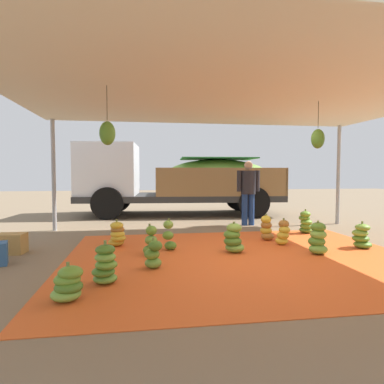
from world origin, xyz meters
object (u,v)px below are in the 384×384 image
Objects in this scene: cargo_truck_main at (175,179)px; banana_bunch_7 at (318,239)px; banana_bunch_12 at (233,239)px; crate_1 at (11,244)px; banana_bunch_0 at (153,255)px; banana_bunch_1 at (306,223)px; banana_bunch_10 at (105,266)px; banana_bunch_2 at (283,233)px; banana_bunch_4 at (169,236)px; banana_bunch_11 at (266,229)px; banana_bunch_5 at (151,241)px; banana_bunch_9 at (68,284)px; worker_0 at (248,188)px; banana_bunch_3 at (361,237)px; banana_bunch_8 at (117,235)px.

banana_bunch_7 is at bearing -72.51° from cargo_truck_main.
banana_bunch_12 reaches higher than crate_1.
banana_bunch_1 is at bearing 33.43° from banana_bunch_0.
cargo_truck_main reaches higher than banana_bunch_10.
banana_bunch_2 is (2.60, 1.27, 0.03)m from banana_bunch_0.
banana_bunch_12 is (1.12, -0.36, -0.01)m from banana_bunch_4.
banana_bunch_2 is at bearing -73.63° from banana_bunch_11.
banana_bunch_5 is 2.94m from banana_bunch_7.
banana_bunch_4 is 2.65m from banana_bunch_9.
banana_bunch_4 is 0.48m from banana_bunch_5.
banana_bunch_7 is at bearing -111.71° from banana_bunch_1.
banana_bunch_4 is 1.18m from banana_bunch_12.
worker_0 is at bearing 54.87° from banana_bunch_0.
banana_bunch_7 is at bearing 9.55° from banana_bunch_0.
cargo_truck_main reaches higher than banana_bunch_4.
banana_bunch_1 is (3.67, 2.42, 0.05)m from banana_bunch_0.
banana_bunch_10 is (-4.31, -3.03, -0.01)m from banana_bunch_1.
banana_bunch_11 is at bearing 106.37° from banana_bunch_2.
banana_bunch_1 is at bearing -57.43° from worker_0.
cargo_truck_main is (-2.69, 4.16, 0.98)m from banana_bunch_1.
banana_bunch_3 is 6.45m from crate_1.
cargo_truck_main is at bearing 122.89° from banana_bunch_1.
banana_bunch_4 is at bearing -159.47° from banana_bunch_1.
banana_bunch_1 is 1.90m from worker_0.
worker_0 is at bearing 92.78° from banana_bunch_7.
banana_bunch_5 is 1.16× the size of crate_1.
cargo_truck_main reaches higher than banana_bunch_7.
banana_bunch_3 is 1.17× the size of banana_bunch_9.
banana_bunch_8 is 4.13m from worker_0.
banana_bunch_8 is at bearing 82.69° from banana_bunch_9.
banana_bunch_5 is (-3.98, 0.06, 0.02)m from banana_bunch_3.
crate_1 is at bearing 174.93° from banana_bunch_3.
banana_bunch_8 is at bearing 169.50° from banana_bunch_3.
banana_bunch_2 is at bearing -73.06° from cargo_truck_main.
banana_bunch_11 reaches higher than banana_bunch_0.
banana_bunch_3 is (3.96, 0.79, 0.02)m from banana_bunch_0.
banana_bunch_3 is 0.87× the size of banana_bunch_7.
worker_0 reaches higher than banana_bunch_3.
banana_bunch_2 reaches higher than crate_1.
worker_0 is 3.73× the size of crate_1.
banana_bunch_12 reaches higher than banana_bunch_0.
cargo_truck_main is at bearing 94.75° from banana_bunch_12.
banana_bunch_11 reaches higher than banana_bunch_5.
banana_bunch_8 is 0.08× the size of cargo_truck_main.
banana_bunch_8 is (-4.60, 0.85, 0.01)m from banana_bunch_3.
banana_bunch_7 is 1.12× the size of banana_bunch_8.
banana_bunch_0 is 0.91× the size of banana_bunch_3.
cargo_truck_main is 14.70× the size of crate_1.
banana_bunch_5 reaches higher than banana_bunch_8.
banana_bunch_5 reaches higher than banana_bunch_2.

